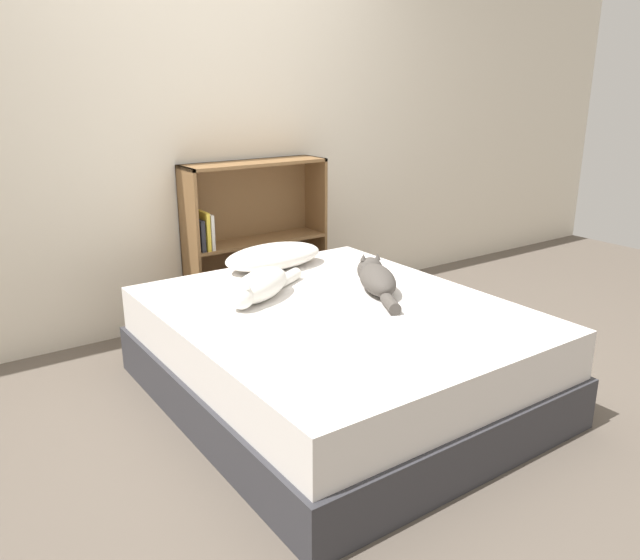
% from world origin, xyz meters
% --- Properties ---
extents(ground_plane, '(8.00, 8.00, 0.00)m').
position_xyz_m(ground_plane, '(0.00, 0.00, 0.00)').
color(ground_plane, brown).
extents(wall_back, '(8.00, 0.06, 2.50)m').
position_xyz_m(wall_back, '(0.00, 1.38, 1.25)').
color(wall_back, silver).
rests_on(wall_back, ground_plane).
extents(bed, '(1.53, 1.82, 0.47)m').
position_xyz_m(bed, '(0.00, 0.00, 0.23)').
color(bed, '#333338').
rests_on(bed, ground_plane).
extents(pillow, '(0.60, 0.30, 0.14)m').
position_xyz_m(pillow, '(0.09, 0.73, 0.54)').
color(pillow, white).
rests_on(pillow, bed).
extents(cat_light, '(0.57, 0.39, 0.15)m').
position_xyz_m(cat_light, '(-0.24, 0.30, 0.54)').
color(cat_light, white).
rests_on(cat_light, bed).
extents(cat_dark, '(0.34, 0.53, 0.16)m').
position_xyz_m(cat_dark, '(0.31, 0.08, 0.53)').
color(cat_dark, '#47423D').
rests_on(cat_dark, bed).
extents(bookshelf, '(0.94, 0.26, 1.02)m').
position_xyz_m(bookshelf, '(0.23, 1.26, 0.51)').
color(bookshelf, brown).
rests_on(bookshelf, ground_plane).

